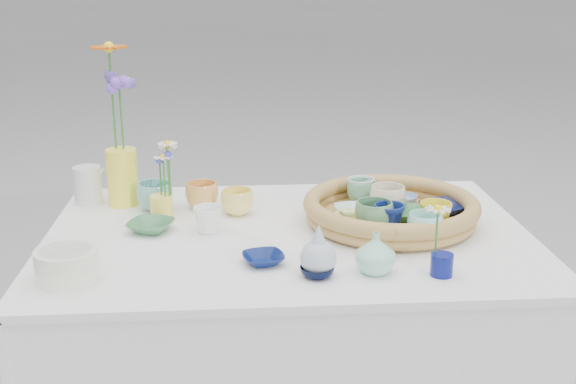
{
  "coord_description": "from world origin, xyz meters",
  "views": [
    {
      "loc": [
        -0.13,
        -1.76,
        1.43
      ],
      "look_at": [
        0.0,
        0.02,
        0.87
      ],
      "focal_mm": 45.0,
      "sensor_mm": 36.0,
      "label": 1
    }
  ],
  "objects": [
    {
      "name": "tray_ceramic_1",
      "position": [
        0.43,
        0.07,
        0.8
      ],
      "size": [
        0.15,
        0.15,
        0.03
      ],
      "primitive_type": "imported",
      "rotation": [
        0.0,
        0.0,
        0.36
      ],
      "color": "#0C144E",
      "rests_on": "wicker_tray"
    },
    {
      "name": "gerbera",
      "position": [
        -0.48,
        0.28,
        1.07
      ],
      "size": [
        0.15,
        0.15,
        0.31
      ],
      "primitive_type": null,
      "rotation": [
        0.0,
        0.0,
        0.33
      ],
      "color": "#E35504",
      "rests_on": "tall_vase_yellow"
    },
    {
      "name": "tray_ceramic_8",
      "position": [
        0.34,
        0.16,
        0.8
      ],
      "size": [
        0.08,
        0.08,
        0.02
      ],
      "primitive_type": "imported",
      "rotation": [
        0.0,
        0.0,
        0.02
      ],
      "color": "#829DD1",
      "rests_on": "wicker_tray"
    },
    {
      "name": "loose_ceramic_0",
      "position": [
        -0.23,
        0.22,
        0.8
      ],
      "size": [
        0.12,
        0.12,
        0.07
      ],
      "primitive_type": "imported",
      "rotation": [
        0.0,
        0.0,
        0.38
      ],
      "color": "#E6A752",
      "rests_on": "display_table"
    },
    {
      "name": "tray_ceramic_9",
      "position": [
        0.25,
        -0.06,
        0.82
      ],
      "size": [
        0.09,
        0.09,
        0.07
      ],
      "primitive_type": "imported",
      "rotation": [
        0.0,
        0.0,
        0.12
      ],
      "color": "navy",
      "rests_on": "wicker_tray"
    },
    {
      "name": "tall_vase_yellow",
      "position": [
        -0.46,
        0.27,
        0.85
      ],
      "size": [
        0.09,
        0.09,
        0.17
      ],
      "primitive_type": "cylinder",
      "rotation": [
        0.0,
        0.0,
        -0.01
      ],
      "color": "#FFF33B",
      "rests_on": "display_table"
    },
    {
      "name": "loose_ceramic_3",
      "position": [
        -0.21,
        0.02,
        0.8
      ],
      "size": [
        0.09,
        0.09,
        0.07
      ],
      "primitive_type": "imported",
      "rotation": [
        0.0,
        0.0,
        -0.16
      ],
      "color": "white",
      "rests_on": "display_table"
    },
    {
      "name": "bud_vase_paleblue",
      "position": [
        0.05,
        -0.28,
        0.83
      ],
      "size": [
        0.09,
        0.09,
        0.13
      ],
      "primitive_type": null,
      "rotation": [
        0.0,
        0.0,
        -0.13
      ],
      "color": "#ABB9C8",
      "rests_on": "display_table"
    },
    {
      "name": "bud_vase_cobalt",
      "position": [
        0.32,
        -0.3,
        0.79
      ],
      "size": [
        0.06,
        0.06,
        0.05
      ],
      "primitive_type": "cylinder",
      "rotation": [
        0.0,
        0.0,
        -0.24
      ],
      "color": "navy",
      "rests_on": "display_table"
    },
    {
      "name": "wicker_tray",
      "position": [
        0.28,
        0.05,
        0.8
      ],
      "size": [
        0.47,
        0.47,
        0.08
      ],
      "primitive_type": null,
      "color": "olive",
      "rests_on": "display_table"
    },
    {
      "name": "hydrangea",
      "position": [
        -0.45,
        0.28,
        1.03
      ],
      "size": [
        0.1,
        0.1,
        0.27
      ],
      "primitive_type": null,
      "rotation": [
        0.0,
        0.0,
        0.29
      ],
      "color": "#53469F",
      "rests_on": "tall_vase_yellow"
    },
    {
      "name": "daisy_posy",
      "position": [
        -0.33,
        0.14,
        0.91
      ],
      "size": [
        0.1,
        0.1,
        0.16
      ],
      "primitive_type": null,
      "rotation": [
        0.0,
        0.0,
        0.21
      ],
      "color": "white",
      "rests_on": "daisy_cup"
    },
    {
      "name": "tray_ceramic_2",
      "position": [
        0.37,
        -0.06,
        0.82
      ],
      "size": [
        0.1,
        0.1,
        0.08
      ],
      "primitive_type": "imported",
      "rotation": [
        0.0,
        0.0,
        0.34
      ],
      "color": "yellow",
      "rests_on": "wicker_tray"
    },
    {
      "name": "bud_vase_seafoam",
      "position": [
        0.18,
        -0.27,
        0.81
      ],
      "size": [
        0.11,
        0.11,
        0.1
      ],
      "primitive_type": "imported",
      "rotation": [
        0.0,
        0.0,
        0.21
      ],
      "color": "#96DABD",
      "rests_on": "display_table"
    },
    {
      "name": "white_pitcher",
      "position": [
        -0.57,
        0.29,
        0.82
      ],
      "size": [
        0.12,
        0.09,
        0.11
      ],
      "primitive_type": null,
      "rotation": [
        0.0,
        0.0,
        0.09
      ],
      "color": "silver",
      "rests_on": "display_table"
    },
    {
      "name": "tray_ceramic_5",
      "position": [
        0.18,
        0.08,
        0.79
      ],
      "size": [
        0.11,
        0.11,
        0.02
      ],
      "primitive_type": "imported",
      "rotation": [
        0.0,
        0.0,
        0.18
      ],
      "color": "silver",
      "rests_on": "wicker_tray"
    },
    {
      "name": "fluted_bowl",
      "position": [
        -0.51,
        -0.26,
        0.8
      ],
      "size": [
        0.15,
        0.15,
        0.07
      ],
      "primitive_type": null,
      "rotation": [
        0.0,
        0.0,
        -0.05
      ],
      "color": "white",
      "rests_on": "display_table"
    },
    {
      "name": "tray_ceramic_4",
      "position": [
        0.22,
        -0.05,
        0.82
      ],
      "size": [
        0.12,
        0.12,
        0.08
      ],
      "primitive_type": "imported",
      "rotation": [
        0.0,
        0.0,
        -0.19
      ],
      "color": "#5C9768",
      "rests_on": "wicker_tray"
    },
    {
      "name": "loose_ceramic_5",
      "position": [
        -0.37,
        0.21,
        0.8
      ],
      "size": [
        0.12,
        0.12,
        0.08
      ],
      "primitive_type": "imported",
      "rotation": [
        0.0,
        0.0,
        0.25
      ],
      "color": "#70B7B2",
      "rests_on": "display_table"
    },
    {
      "name": "tray_ceramic_11",
      "position": [
        0.33,
        -0.12,
        0.82
      ],
      "size": [
        0.09,
        0.09,
        0.07
      ],
      "primitive_type": "imported",
      "rotation": [
        0.0,
        0.0,
        0.07
      ],
      "color": "#9AEBE7",
      "rests_on": "wicker_tray"
    },
    {
      "name": "loose_ceramic_6",
      "position": [
        0.04,
        -0.28,
        0.78
      ],
      "size": [
        0.1,
        0.1,
        0.02
      ],
      "primitive_type": "imported",
      "rotation": [
        0.0,
        0.0,
        -0.36
      ],
      "color": "black",
      "rests_on": "display_table"
    },
    {
      "name": "tray_ceramic_10",
      "position": [
        0.17,
        0.02,
        0.79
      ],
      "size": [
        0.13,
        0.13,
        0.02
      ],
      "primitive_type": "imported",
      "rotation": [
        0.0,
        0.0,
        -0.41
      ],
      "color": "#E0D36F",
      "rests_on": "wicker_tray"
    },
    {
      "name": "single_daisy",
      "position": [
        0.31,
        -0.29,
        0.87
      ],
      "size": [
        0.07,
        0.07,
        0.12
      ],
      "primitive_type": null,
      "rotation": [
        0.0,
        0.0,
        0.07
      ],
      "color": "white",
      "rests_on": "bud_vase_cobalt"
    },
    {
      "name": "loose_ceramic_2",
      "position": [
        -0.36,
        0.04,
        0.78
      ],
      "size": [
        0.15,
        0.15,
        0.03
      ],
      "primitive_type": "imported",
      "rotation": [
        0.0,
        0.0,
        -0.37
      ],
      "color": "#3C764A",
      "rests_on": "display_table"
    },
    {
      "name": "tray_ceramic_12",
      "position": [
        0.22,
        0.17,
        0.82
      ],
      "size": [
        0.11,
        0.11,
        0.07
      ],
      "primitive_type": "imported",
      "rotation": [
        0.0,
        0.0,
        0.41
      ],
      "color": "#68AA7F",
      "rests_on": "wicker_tray"
    },
    {
      "name": "tray_ceramic_7",
      "position": [
        0.28,
        0.08,
        0.82
      ],
      "size": [
        0.13,
        0.13,
        0.08
      ],
      "primitive_type": "imported",
      "rotation": [
        0.0,
        0.0,
        -0.38
      ],
      "color": "beige",
      "rests_on": "wicker_tray"
    },
    {
      "name": "loose_ceramic_1",
      "position": [
        -0.13,
        0.16,
        0.8
      ],
      "size": [
        0.12,
        0.12,
        0.07
      ],
      "primitive_type": "imported",
      "rotation": [
        0.0,
        0.0,
        0.32
      ],
      "color": "#FFE76D",
      "rests_on": "display_table"
    },
    {
      "name": "loose_ceramic_4",
      "position": [
        -0.07,
        -0.2,
        0.78
      ],
      "size": [
        0.12,
        0.12,
        0.02
      ],
      "primitive_type": "imported",
      "rotation": [
        0.0,
        0.0,
        0.22
      ],
      "color": "#081650",
      "rests_on": "display_table"
    },
    {
      "name": "daisy_cup",
      "position": [
        -0.34,
        0.13,
        0.8
      ],
      "size": [
        0.06,
        0.06,
        0.07
      ],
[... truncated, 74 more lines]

